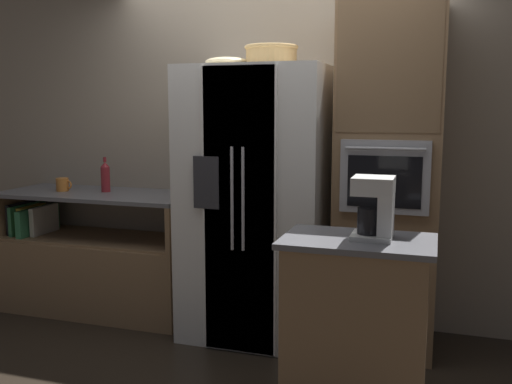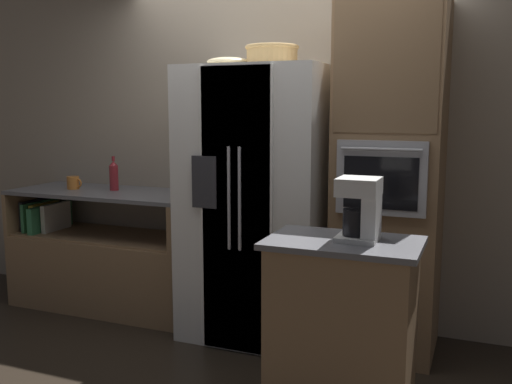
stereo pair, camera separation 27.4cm
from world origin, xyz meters
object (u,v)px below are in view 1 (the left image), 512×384
at_px(wall_oven, 389,178).
at_px(fruit_bowl, 227,62).
at_px(bottle_tall, 105,177).
at_px(refrigerator, 257,203).
at_px(wicker_basket, 271,55).
at_px(coffee_maker, 377,206).
at_px(mug, 63,184).

relative_size(wall_oven, fruit_bowl, 7.74).
xyz_separation_m(fruit_bowl, bottle_tall, (-1.08, 0.15, -0.85)).
bearing_deg(refrigerator, fruit_bowl, -170.61).
height_order(wicker_basket, coffee_maker, wicker_basket).
xyz_separation_m(refrigerator, bottle_tall, (-1.29, 0.12, 0.13)).
height_order(bottle_tall, mug, bottle_tall).
relative_size(wall_oven, bottle_tall, 8.34).
relative_size(refrigerator, coffee_maker, 6.08).
relative_size(wall_oven, mug, 16.75).
xyz_separation_m(mug, coffee_maker, (2.56, -0.98, 0.13)).
bearing_deg(fruit_bowl, wicker_basket, 7.88).
height_order(wicker_basket, fruit_bowl, wicker_basket).
bearing_deg(fruit_bowl, mug, 176.66).
bearing_deg(fruit_bowl, wall_oven, 5.54).
bearing_deg(wicker_basket, mug, 178.61).
distance_m(bottle_tall, coffee_maker, 2.45).
height_order(refrigerator, bottle_tall, refrigerator).
bearing_deg(wicker_basket, fruit_bowl, -172.12).
xyz_separation_m(fruit_bowl, coffee_maker, (1.12, -0.90, -0.78)).
bearing_deg(refrigerator, mug, 178.27).
bearing_deg(wall_oven, fruit_bowl, -174.46).
relative_size(refrigerator, wall_oven, 0.82).
distance_m(fruit_bowl, bottle_tall, 1.38).
bearing_deg(bottle_tall, refrigerator, -5.21).
bearing_deg(bottle_tall, wall_oven, -1.20).
bearing_deg(mug, fruit_bowl, -3.34).
relative_size(fruit_bowl, bottle_tall, 1.08).
relative_size(mug, coffee_maker, 0.44).
distance_m(wall_oven, bottle_tall, 2.18).
xyz_separation_m(fruit_bowl, mug, (-1.43, 0.08, -0.91)).
bearing_deg(coffee_maker, fruit_bowl, 141.26).
distance_m(wall_oven, wicker_basket, 1.13).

